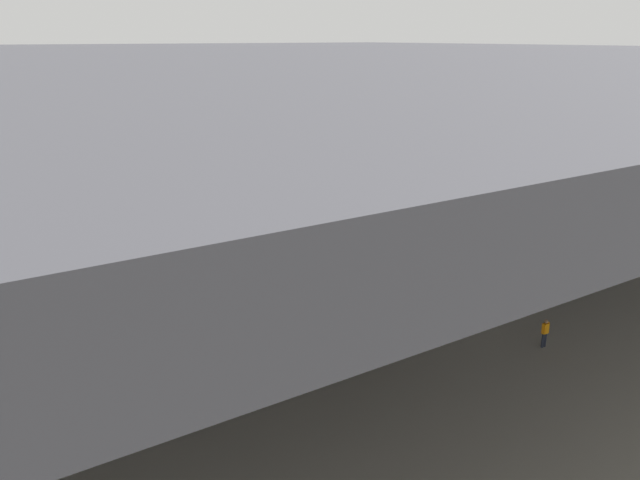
% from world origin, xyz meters
% --- Properties ---
extents(ground_plane, '(110.00, 110.00, 0.00)m').
position_xyz_m(ground_plane, '(0.00, 0.00, 0.00)').
color(ground_plane, gray).
extents(hangar_structure, '(121.00, 99.00, 14.58)m').
position_xyz_m(hangar_structure, '(-0.05, 13.75, 13.96)').
color(hangar_structure, '#4C4F54').
rests_on(hangar_structure, ground_plane).
extents(airplane_main, '(36.70, 36.95, 11.86)m').
position_xyz_m(airplane_main, '(2.68, -1.16, 3.52)').
color(airplane_main, white).
rests_on(airplane_main, ground_plane).
extents(boarding_stairs, '(4.50, 2.75, 4.74)m').
position_xyz_m(boarding_stairs, '(5.61, -11.30, 0.74)').
color(boarding_stairs, slate).
rests_on(boarding_stairs, ground_plane).
extents(crew_worker_near_nose, '(0.55, 0.23, 1.61)m').
position_xyz_m(crew_worker_near_nose, '(8.88, -20.73, 0.92)').
color(crew_worker_near_nose, '#232838').
rests_on(crew_worker_near_nose, ground_plane).
extents(crew_worker_by_stairs, '(0.41, 0.42, 1.59)m').
position_xyz_m(crew_worker_by_stairs, '(5.71, -7.29, 0.90)').
color(crew_worker_by_stairs, '#232838').
rests_on(crew_worker_by_stairs, ground_plane).
extents(traffic_cone_orange, '(0.36, 0.36, 0.60)m').
position_xyz_m(traffic_cone_orange, '(11.71, -17.42, 0.29)').
color(traffic_cone_orange, black).
rests_on(traffic_cone_orange, ground_plane).
extents(baggage_tug, '(2.04, 2.50, 0.90)m').
position_xyz_m(baggage_tug, '(-5.03, 4.46, 0.53)').
color(baggage_tug, yellow).
rests_on(baggage_tug, ground_plane).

